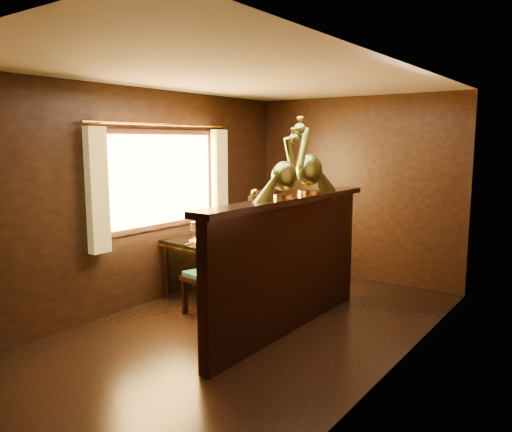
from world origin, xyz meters
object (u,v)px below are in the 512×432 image
object	(u,v)px
chair_right	(259,242)
peacock_left	(284,163)
dining_table	(217,242)
peacock_right	(309,156)
chair_left	(213,260)

from	to	relation	value
chair_right	peacock_left	size ratio (longest dim) A/B	2.04
dining_table	peacock_right	world-z (taller)	peacock_right
chair_left	peacock_right	xyz separation A→B (m)	(0.86, 0.53, 1.11)
peacock_left	peacock_right	distance (m)	0.47
chair_left	peacock_right	bearing A→B (deg)	44.54
peacock_left	peacock_right	size ratio (longest dim) A/B	0.86
dining_table	chair_right	bearing A→B (deg)	16.37
peacock_left	chair_right	bearing A→B (deg)	138.62
peacock_left	peacock_right	world-z (taller)	peacock_right
peacock_left	dining_table	bearing A→B (deg)	156.24
dining_table	chair_right	size ratio (longest dim) A/B	0.96
chair_left	peacock_right	distance (m)	1.51
dining_table	chair_right	xyz separation A→B (m)	(0.58, 0.10, 0.05)
chair_left	peacock_right	world-z (taller)	peacock_right
chair_left	peacock_left	size ratio (longest dim) A/B	1.83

